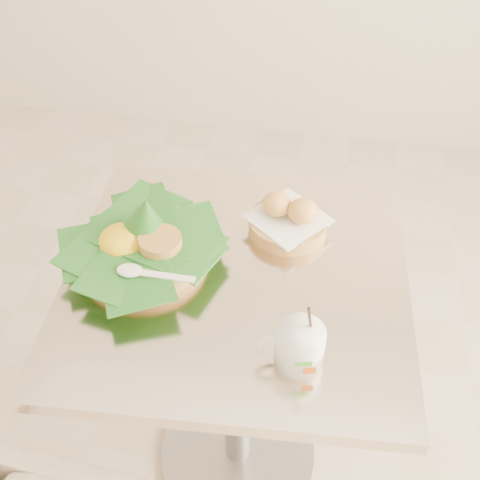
% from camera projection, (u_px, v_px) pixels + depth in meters
% --- Properties ---
extents(floor, '(3.60, 3.60, 0.00)m').
position_uv_depth(floor, '(163.00, 459.00, 1.73)').
color(floor, beige).
rests_on(floor, ground).
extents(cafe_table, '(0.74, 0.74, 0.75)m').
position_uv_depth(cafe_table, '(237.00, 340.00, 1.39)').
color(cafe_table, gray).
rests_on(cafe_table, floor).
extents(rice_basket, '(0.33, 0.33, 0.17)m').
position_uv_depth(rice_basket, '(142.00, 241.00, 1.25)').
color(rice_basket, tan).
rests_on(rice_basket, cafe_table).
extents(bread_basket, '(0.21, 0.21, 0.09)m').
position_uv_depth(bread_basket, '(288.00, 219.00, 1.32)').
color(bread_basket, tan).
rests_on(bread_basket, cafe_table).
extents(coffee_mug, '(0.12, 0.09, 0.15)m').
position_uv_depth(coffee_mug, '(298.00, 345.00, 1.05)').
color(coffee_mug, white).
rests_on(coffee_mug, cafe_table).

